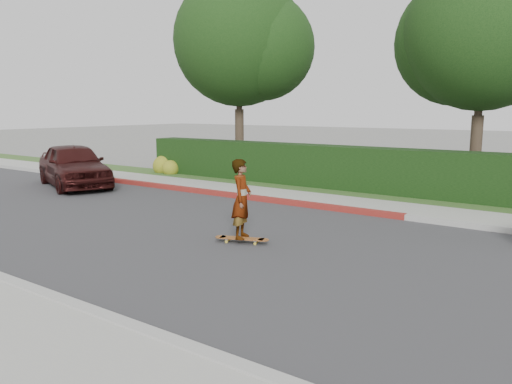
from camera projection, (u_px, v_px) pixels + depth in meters
ground at (283, 252)px, 9.61m from camera, size 120.00×120.00×0.00m
road at (283, 252)px, 9.61m from camera, size 60.00×8.00×0.01m
curb_near at (110, 321)px, 6.30m from camera, size 60.00×0.20×0.15m
sidewalk_near at (45, 350)px, 5.58m from camera, size 60.00×1.60×0.12m
curb_far at (368, 212)px, 12.90m from camera, size 60.00×0.20×0.15m
curb_red_section at (219, 193)px, 15.75m from camera, size 12.00×0.21×0.15m
sidewalk_far at (381, 207)px, 13.63m from camera, size 60.00×1.60×0.12m
planting_strip at (401, 199)px, 14.92m from camera, size 60.00×1.60×0.10m
hedge at (322, 167)px, 16.99m from camera, size 15.00×1.00×1.50m
flowering_shrub at (166, 167)px, 20.69m from camera, size 1.40×1.00×0.90m
tree_left at (241, 45)px, 20.02m from camera, size 5.99×5.21×8.00m
tree_center at (485, 37)px, 15.35m from camera, size 5.66×4.84×7.44m
skateboard at (242, 239)px, 10.20m from camera, size 1.14×0.61×0.10m
skateboarder at (242, 199)px, 10.06m from camera, size 0.57×0.69×1.62m
car_maroon at (74, 165)px, 17.51m from camera, size 4.85×3.35×1.53m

